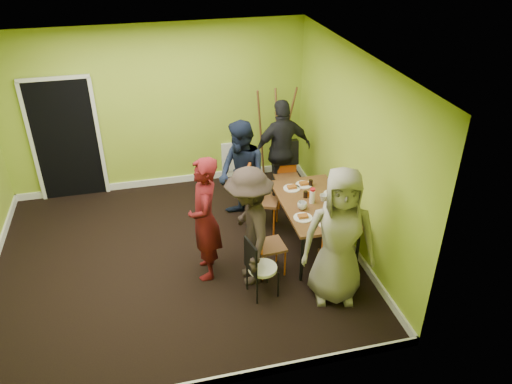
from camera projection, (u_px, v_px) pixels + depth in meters
The scene contains 28 objects.
ground at pixel (178, 259), 7.08m from camera, with size 5.00×5.00×0.00m, color black.
room_walls at pixel (170, 198), 6.61m from camera, with size 5.04×4.54×2.82m.
dining_table at pixel (314, 206), 6.99m from camera, with size 0.90×1.50×0.75m.
chair_left_far at pixel (257, 193), 7.47m from camera, with size 0.59×0.58×1.08m.
chair_left_near at pixel (265, 241), 6.58m from camera, with size 0.41×0.40×0.90m.
chair_back_end at pixel (286, 159), 8.17m from camera, with size 0.44×0.52×1.03m.
chair_front_end at pixel (333, 256), 6.34m from camera, with size 0.44×0.44×0.86m.
chair_bentwood at pixel (258, 265), 6.21m from camera, with size 0.40×0.39×0.85m.
easel at pixel (275, 136), 8.64m from camera, with size 0.70×0.66×1.76m.
plate_near_left at pixel (292, 188), 7.29m from camera, with size 0.25×0.25×0.01m, color white.
plate_near_right at pixel (303, 218), 6.62m from camera, with size 0.25×0.25×0.01m, color white.
plate_far_back at pixel (304, 185), 7.39m from camera, with size 0.25×0.25×0.01m, color white.
plate_far_front at pixel (326, 224), 6.50m from camera, with size 0.21×0.21×0.01m, color white.
plate_wall_back at pixel (332, 194), 7.16m from camera, with size 0.24×0.24×0.01m, color white.
plate_wall_front at pixel (341, 209), 6.80m from camera, with size 0.26×0.26×0.01m, color white.
thermos at pixel (312, 197), 6.91m from camera, with size 0.08×0.08×0.20m, color white.
blue_bottle at pixel (340, 204), 6.74m from camera, with size 0.07×0.07×0.20m, color #1624AC.
orange_bottle at pixel (309, 194), 7.09m from camera, with size 0.03×0.03×0.08m, color #DE5D14.
glass_mid at pixel (305, 194), 7.06m from camera, with size 0.06×0.06×0.10m, color black.
glass_back at pixel (311, 183), 7.34m from camera, with size 0.06×0.06×0.10m, color black.
glass_front at pixel (332, 219), 6.52m from camera, with size 0.06×0.06×0.09m, color black.
cup_a at pixel (302, 206), 6.80m from camera, with size 0.13×0.13×0.10m, color white.
cup_b at pixel (323, 198), 6.98m from camera, with size 0.10×0.10×0.10m, color white.
person_standing at pixel (205, 219), 6.40m from camera, with size 0.63×0.41×1.72m, color #510D11.
person_left_far at pixel (242, 175), 7.47m from camera, with size 0.82×0.64×1.68m, color black.
person_left_near at pixel (249, 227), 6.30m from camera, with size 1.07×0.61×1.65m, color black.
person_back_end at pixel (282, 150), 8.17m from camera, with size 1.01×0.42×1.72m, color black.
person_front_end at pixel (339, 237), 5.98m from camera, with size 0.89×0.58×1.82m, color gray.
Camera 1 is at (-0.26, -5.72, 4.40)m, focal length 35.00 mm.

